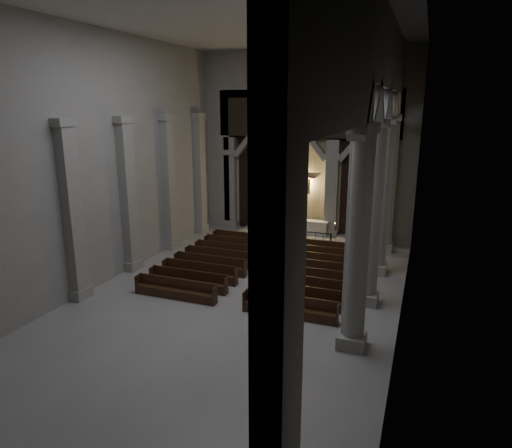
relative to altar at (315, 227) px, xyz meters
The scene contains 11 objects.
room 13.19m from the altar, 94.35° to the right, with size 24.00×24.10×12.00m.
sanctuary_wall 6.08m from the altar, 155.88° to the left, with size 14.00×0.77×12.00m.
right_arcade 13.05m from the altar, 64.67° to the right, with size 1.00×24.00×12.00m.
left_pilasters 11.28m from the altar, 134.79° to the right, with size 0.60×13.00×8.03m.
sanctuary_step 1.15m from the altar, 146.84° to the right, with size 8.50×2.60×0.15m, color gray.
altar is the anchor object (origin of this frame).
altar_rail 2.45m from the altar, 110.27° to the right, with size 4.89×0.09×0.96m.
candle_stand_left 3.92m from the altar, 154.47° to the right, with size 0.24×0.24×1.40m.
candle_stand_right 2.16m from the altar, 41.89° to the right, with size 0.24×0.24×1.42m.
pews 8.06m from the altar, 96.05° to the right, with size 9.45×8.71×0.90m.
worshipper 3.64m from the altar, 89.04° to the right, with size 0.46×0.30×1.27m, color black.
Camera 1 is at (7.50, -17.74, 8.56)m, focal length 32.00 mm.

